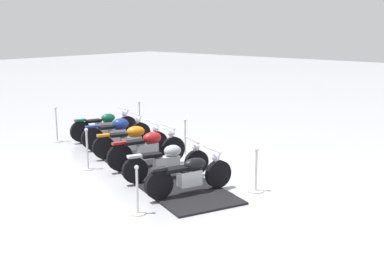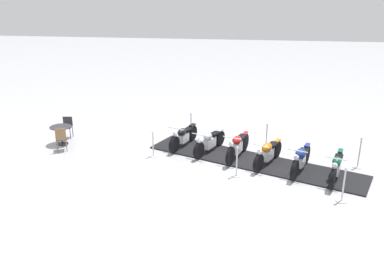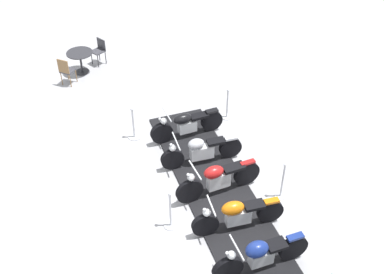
{
  "view_description": "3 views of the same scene",
  "coord_description": "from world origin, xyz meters",
  "px_view_note": "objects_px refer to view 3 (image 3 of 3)",
  "views": [
    {
      "loc": [
        -8.78,
        -9.4,
        3.67
      ],
      "look_at": [
        0.23,
        -1.7,
        0.92
      ],
      "focal_mm": 45.48,
      "sensor_mm": 36.0,
      "label": 1
    },
    {
      "loc": [
        13.81,
        -0.13,
        5.93
      ],
      "look_at": [
        -0.11,
        -2.27,
        0.81
      ],
      "focal_mm": 37.49,
      "sensor_mm": 36.0,
      "label": 2
    },
    {
      "loc": [
        5.81,
        5.41,
        8.71
      ],
      "look_at": [
        -0.38,
        -1.74,
        1.01
      ],
      "focal_mm": 45.22,
      "sensor_mm": 36.0,
      "label": 3
    }
  ],
  "objects_px": {
    "motorcycle_chrome": "(201,150)",
    "stanchion_right_mid": "(170,215)",
    "cafe_chair_across_table": "(66,70)",
    "motorcycle_maroon": "(218,178)",
    "stanchion_right_front": "(134,129)",
    "stanchion_left_mid": "(282,185)",
    "motorcycle_copper": "(237,214)",
    "cafe_chair_near_table": "(99,49)",
    "stanchion_left_front": "(227,108)",
    "motorcycle_black": "(186,124)",
    "motorcycle_navy": "(260,255)",
    "cafe_table": "(80,57)"
  },
  "relations": [
    {
      "from": "stanchion_left_front",
      "to": "cafe_chair_near_table",
      "type": "bearing_deg",
      "value": -77.86
    },
    {
      "from": "motorcycle_chrome",
      "to": "stanchion_left_mid",
      "type": "xyz_separation_m",
      "value": [
        -0.7,
        2.19,
        -0.08
      ]
    },
    {
      "from": "motorcycle_black",
      "to": "stanchion_left_mid",
      "type": "height_order",
      "value": "stanchion_left_mid"
    },
    {
      "from": "stanchion_left_front",
      "to": "cafe_chair_near_table",
      "type": "relative_size",
      "value": 1.13
    },
    {
      "from": "stanchion_right_front",
      "to": "stanchion_left_mid",
      "type": "distance_m",
      "value": 4.48
    },
    {
      "from": "motorcycle_navy",
      "to": "cafe_chair_near_table",
      "type": "distance_m",
      "value": 9.78
    },
    {
      "from": "motorcycle_black",
      "to": "cafe_chair_near_table",
      "type": "relative_size",
      "value": 2.33
    },
    {
      "from": "cafe_chair_across_table",
      "to": "stanchion_left_mid",
      "type": "bearing_deg",
      "value": -105.96
    },
    {
      "from": "stanchion_left_front",
      "to": "cafe_table",
      "type": "height_order",
      "value": "stanchion_left_front"
    },
    {
      "from": "motorcycle_maroon",
      "to": "stanchion_right_mid",
      "type": "bearing_deg",
      "value": 19.16
    },
    {
      "from": "motorcycle_chrome",
      "to": "cafe_chair_across_table",
      "type": "height_order",
      "value": "cafe_chair_across_table"
    },
    {
      "from": "motorcycle_navy",
      "to": "cafe_table",
      "type": "distance_m",
      "value": 9.52
    },
    {
      "from": "motorcycle_black",
      "to": "cafe_table",
      "type": "height_order",
      "value": "motorcycle_black"
    },
    {
      "from": "cafe_chair_near_table",
      "to": "motorcycle_black",
      "type": "bearing_deg",
      "value": 77.55
    },
    {
      "from": "motorcycle_chrome",
      "to": "stanchion_right_mid",
      "type": "bearing_deg",
      "value": 54.74
    },
    {
      "from": "motorcycle_chrome",
      "to": "stanchion_right_mid",
      "type": "height_order",
      "value": "stanchion_right_mid"
    },
    {
      "from": "motorcycle_maroon",
      "to": "stanchion_left_front",
      "type": "xyz_separation_m",
      "value": [
        -2.4,
        -2.13,
        -0.2
      ]
    },
    {
      "from": "cafe_chair_near_table",
      "to": "stanchion_left_mid",
      "type": "bearing_deg",
      "value": 81.1
    },
    {
      "from": "motorcycle_navy",
      "to": "cafe_table",
      "type": "xyz_separation_m",
      "value": [
        -1.35,
        -9.43,
        0.06
      ]
    },
    {
      "from": "motorcycle_maroon",
      "to": "motorcycle_navy",
      "type": "bearing_deg",
      "value": 86.03
    },
    {
      "from": "motorcycle_chrome",
      "to": "cafe_chair_across_table",
      "type": "distance_m",
      "value": 5.79
    },
    {
      "from": "motorcycle_chrome",
      "to": "motorcycle_maroon",
      "type": "xyz_separation_m",
      "value": [
        0.44,
        1.11,
        0.07
      ]
    },
    {
      "from": "stanchion_left_front",
      "to": "cafe_chair_near_table",
      "type": "xyz_separation_m",
      "value": [
        1.12,
        -5.2,
        0.2
      ]
    },
    {
      "from": "motorcycle_chrome",
      "to": "cafe_chair_near_table",
      "type": "distance_m",
      "value": 6.28
    },
    {
      "from": "stanchion_left_front",
      "to": "cafe_chair_across_table",
      "type": "height_order",
      "value": "stanchion_left_front"
    },
    {
      "from": "stanchion_left_front",
      "to": "cafe_table",
      "type": "xyz_separation_m",
      "value": [
        1.93,
        -5.08,
        0.24
      ]
    },
    {
      "from": "motorcycle_copper",
      "to": "cafe_chair_near_table",
      "type": "bearing_deg",
      "value": -75.64
    },
    {
      "from": "motorcycle_maroon",
      "to": "stanchion_right_front",
      "type": "height_order",
      "value": "motorcycle_maroon"
    },
    {
      "from": "motorcycle_navy",
      "to": "cafe_chair_across_table",
      "type": "bearing_deg",
      "value": -73.44
    },
    {
      "from": "stanchion_left_front",
      "to": "stanchion_left_mid",
      "type": "distance_m",
      "value": 3.46
    },
    {
      "from": "motorcycle_copper",
      "to": "stanchion_left_mid",
      "type": "height_order",
      "value": "stanchion_left_mid"
    },
    {
      "from": "motorcycle_chrome",
      "to": "cafe_chair_near_table",
      "type": "relative_size",
      "value": 2.33
    },
    {
      "from": "stanchion_left_mid",
      "to": "cafe_chair_across_table",
      "type": "xyz_separation_m",
      "value": [
        1.4,
        -7.94,
        0.17
      ]
    },
    {
      "from": "motorcycle_navy",
      "to": "cafe_chair_across_table",
      "type": "relative_size",
      "value": 2.17
    },
    {
      "from": "motorcycle_black",
      "to": "stanchion_left_mid",
      "type": "relative_size",
      "value": 1.89
    },
    {
      "from": "stanchion_right_front",
      "to": "stanchion_left_front",
      "type": "relative_size",
      "value": 1.01
    },
    {
      "from": "stanchion_right_mid",
      "to": "stanchion_left_mid",
      "type": "bearing_deg",
      "value": 158.5
    },
    {
      "from": "motorcycle_maroon",
      "to": "cafe_table",
      "type": "distance_m",
      "value": 7.23
    },
    {
      "from": "motorcycle_maroon",
      "to": "motorcycle_copper",
      "type": "height_order",
      "value": "motorcycle_maroon"
    },
    {
      "from": "motorcycle_navy",
      "to": "cafe_table",
      "type": "height_order",
      "value": "motorcycle_navy"
    },
    {
      "from": "stanchion_right_front",
      "to": "cafe_table",
      "type": "xyz_separation_m",
      "value": [
        -0.72,
        -4.04,
        0.28
      ]
    },
    {
      "from": "motorcycle_copper",
      "to": "cafe_table",
      "type": "relative_size",
      "value": 2.3
    },
    {
      "from": "stanchion_right_front",
      "to": "cafe_chair_near_table",
      "type": "distance_m",
      "value": 4.43
    },
    {
      "from": "motorcycle_maroon",
      "to": "stanchion_left_mid",
      "type": "distance_m",
      "value": 1.58
    },
    {
      "from": "stanchion_right_mid",
      "to": "motorcycle_black",
      "type": "bearing_deg",
      "value": -136.71
    },
    {
      "from": "motorcycle_copper",
      "to": "stanchion_left_mid",
      "type": "xyz_separation_m",
      "value": [
        -1.57,
        -0.01,
        -0.11
      ]
    },
    {
      "from": "motorcycle_copper",
      "to": "stanchion_right_front",
      "type": "distance_m",
      "value": 4.28
    },
    {
      "from": "motorcycle_navy",
      "to": "stanchion_right_front",
      "type": "distance_m",
      "value": 5.42
    },
    {
      "from": "stanchion_left_front",
      "to": "stanchion_left_mid",
      "type": "relative_size",
      "value": 0.92
    },
    {
      "from": "motorcycle_navy",
      "to": "stanchion_right_mid",
      "type": "distance_m",
      "value": 2.26
    }
  ]
}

